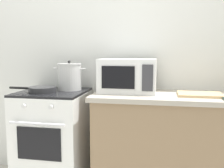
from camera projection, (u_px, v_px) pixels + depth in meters
name	position (u px, v px, depth m)	size (l,w,h in m)	color
back_wall	(128.00, 55.00, 2.65)	(4.40, 0.10, 2.50)	silver
lower_cabinet_right	(190.00, 150.00, 2.29)	(1.64, 0.56, 0.88)	#8C7051
countertop_right	(192.00, 97.00, 2.24)	(1.70, 0.60, 0.04)	#ADA393
stove	(54.00, 139.00, 2.50)	(0.60, 0.64, 0.92)	white
stock_pot	(70.00, 77.00, 2.51)	(0.31, 0.23, 0.28)	silver
frying_pan	(42.00, 90.00, 2.37)	(0.44, 0.24, 0.05)	#28282B
microwave	(128.00, 76.00, 2.38)	(0.50, 0.37, 0.30)	white
cutting_board	(200.00, 94.00, 2.20)	(0.36, 0.26, 0.02)	tan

